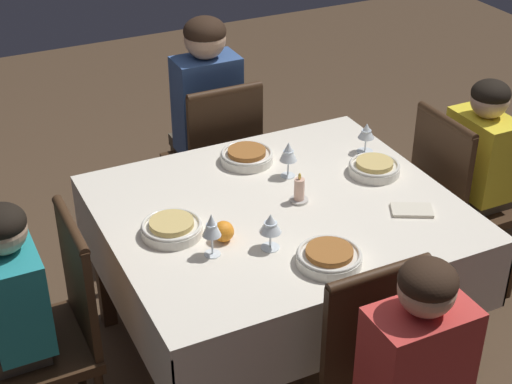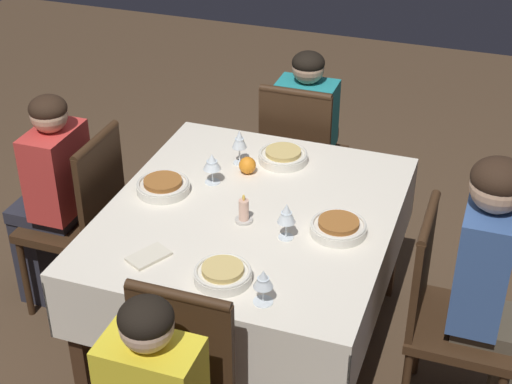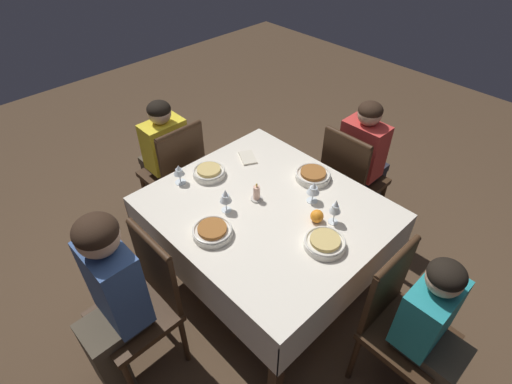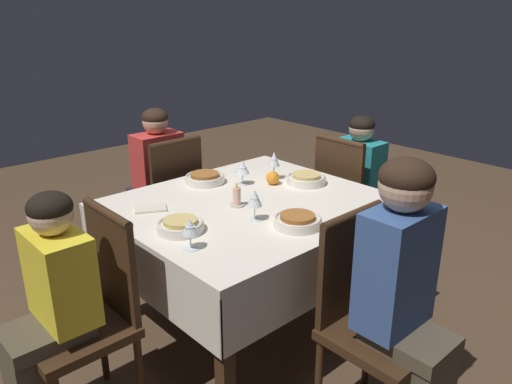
% 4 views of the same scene
% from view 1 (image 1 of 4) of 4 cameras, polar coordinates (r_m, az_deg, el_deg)
% --- Properties ---
extents(ground_plane, '(8.00, 8.00, 0.00)m').
position_cam_1_polar(ground_plane, '(3.38, 1.50, -11.55)').
color(ground_plane, '#4C3826').
extents(dining_table, '(1.29, 1.13, 0.72)m').
position_cam_1_polar(dining_table, '(2.99, 1.66, -2.48)').
color(dining_table, silver).
rests_on(dining_table, ground_plane).
extents(chair_north, '(0.39, 0.40, 0.92)m').
position_cam_1_polar(chair_north, '(3.72, -2.86, 2.41)').
color(chair_north, '#382314').
rests_on(chair_north, ground_plane).
extents(chair_east, '(0.40, 0.39, 0.92)m').
position_cam_1_polar(chair_east, '(3.53, 14.38, -0.36)').
color(chair_east, '#382314').
rests_on(chair_east, ground_plane).
extents(chair_west, '(0.40, 0.39, 0.92)m').
position_cam_1_polar(chair_west, '(2.80, -14.62, -9.60)').
color(chair_west, '#382314').
rests_on(chair_west, ground_plane).
extents(person_adult_denim, '(0.30, 0.34, 1.17)m').
position_cam_1_polar(person_adult_denim, '(3.78, -3.82, 5.50)').
color(person_adult_denim, '#4C4233').
rests_on(person_adult_denim, ground_plane).
extents(person_child_yellow, '(0.33, 0.30, 1.03)m').
position_cam_1_polar(person_child_yellow, '(3.59, 16.51, 1.07)').
color(person_child_yellow, '#4C4233').
rests_on(person_child_yellow, ground_plane).
extents(person_child_teal, '(0.33, 0.30, 1.02)m').
position_cam_1_polar(person_child_teal, '(2.75, -18.08, -9.52)').
color(person_child_teal, '#4C4233').
rests_on(person_child_teal, ground_plane).
extents(bowl_north, '(0.22, 0.22, 0.06)m').
position_cam_1_polar(bowl_north, '(3.23, -0.68, 2.64)').
color(bowl_north, silver).
rests_on(bowl_north, dining_table).
extents(wine_glass_north, '(0.07, 0.07, 0.15)m').
position_cam_1_polar(wine_glass_north, '(3.09, 2.37, 2.89)').
color(wine_glass_north, white).
rests_on(wine_glass_north, dining_table).
extents(bowl_south, '(0.22, 0.22, 0.06)m').
position_cam_1_polar(bowl_south, '(2.63, 5.34, -4.70)').
color(bowl_south, silver).
rests_on(bowl_south, dining_table).
extents(wine_glass_south, '(0.08, 0.08, 0.14)m').
position_cam_1_polar(wine_glass_south, '(2.66, 1.06, -2.38)').
color(wine_glass_south, white).
rests_on(wine_glass_south, dining_table).
extents(bowl_east, '(0.21, 0.21, 0.06)m').
position_cam_1_polar(bowl_east, '(3.18, 8.60, 1.79)').
color(bowl_east, silver).
rests_on(bowl_east, dining_table).
extents(wine_glass_east, '(0.07, 0.07, 0.13)m').
position_cam_1_polar(wine_glass_east, '(3.31, 8.04, 4.34)').
color(wine_glass_east, white).
rests_on(wine_glass_east, dining_table).
extents(bowl_west, '(0.22, 0.22, 0.06)m').
position_cam_1_polar(bowl_west, '(2.78, -6.12, -2.64)').
color(bowl_west, silver).
rests_on(bowl_west, dining_table).
extents(wine_glass_west, '(0.06, 0.06, 0.16)m').
position_cam_1_polar(wine_glass_west, '(2.62, -3.25, -2.51)').
color(wine_glass_west, white).
rests_on(wine_glass_west, dining_table).
extents(candle_centerpiece, '(0.07, 0.07, 0.12)m').
position_cam_1_polar(candle_centerpiece, '(2.95, 3.16, 0.01)').
color(candle_centerpiece, beige).
rests_on(candle_centerpiece, dining_table).
extents(orange_fruit, '(0.07, 0.07, 0.07)m').
position_cam_1_polar(orange_fruit, '(2.73, -2.38, -2.88)').
color(orange_fruit, orange).
rests_on(orange_fruit, dining_table).
extents(napkin_red_folded, '(0.18, 0.15, 0.01)m').
position_cam_1_polar(napkin_red_folded, '(2.96, 11.27, -1.30)').
color(napkin_red_folded, beige).
rests_on(napkin_red_folded, dining_table).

